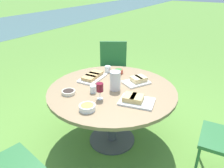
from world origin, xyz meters
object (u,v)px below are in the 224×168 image
dining_table (112,96)px  chair_near_left (113,65)px  handbag (78,91)px  wine_glass (100,88)px  water_pitcher (115,81)px

dining_table → chair_near_left: 1.24m
handbag → wine_glass: bearing=-129.3°
dining_table → wine_glass: size_ratio=8.14×
chair_near_left → wine_glass: bearing=-154.1°
water_pitcher → wine_glass: size_ratio=1.21×
water_pitcher → dining_table: bearing=101.2°
wine_glass → handbag: (0.87, 1.06, -0.70)m
water_pitcher → handbag: 1.41m
chair_near_left → handbag: size_ratio=2.42×
dining_table → water_pitcher: size_ratio=6.72×
wine_glass → water_pitcher: bearing=-4.9°
dining_table → wine_glass: (-0.25, -0.01, 0.22)m
chair_near_left → water_pitcher: bearing=-147.9°
chair_near_left → water_pitcher: 1.28m
water_pitcher → handbag: size_ratio=0.58×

